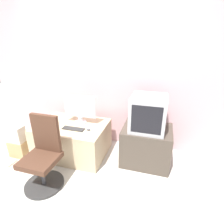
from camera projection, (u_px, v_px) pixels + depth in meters
The scene contains 12 objects.
ground_plane at pixel (69, 189), 2.26m from camera, with size 12.00×12.00×0.00m, color beige.
wall_back at pixel (101, 71), 2.94m from camera, with size 4.40×0.05×2.60m.
desk at pixel (73, 139), 2.91m from camera, with size 1.11×0.80×0.53m.
side_stand at pixel (146, 145), 2.68m from camera, with size 0.72×0.59×0.58m.
main_monitor at pixel (80, 109), 2.78m from camera, with size 0.54×0.19×0.46m.
keyboard at pixel (73, 129), 2.66m from camera, with size 0.34×0.11×0.01m.
mouse at pixel (88, 130), 2.61m from camera, with size 0.06×0.04×0.03m.
crt_tv at pixel (148, 113), 2.46m from camera, with size 0.48×0.50×0.50m.
office_chair at pixel (43, 158), 2.22m from camera, with size 0.50×0.50×0.94m.
cardboard_box_lower at pixel (19, 148), 2.86m from camera, with size 0.29×0.18×0.28m.
cardboard_box_upper at pixel (16, 134), 2.76m from camera, with size 0.27×0.17×0.26m.
book at pixel (9, 163), 2.72m from camera, with size 0.17×0.17×0.02m.
Camera 1 is at (1.02, -1.49, 1.78)m, focal length 28.00 mm.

